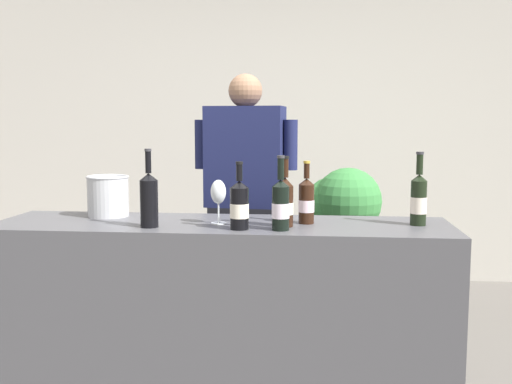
{
  "coord_description": "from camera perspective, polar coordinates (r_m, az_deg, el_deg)",
  "views": [
    {
      "loc": [
        0.45,
        -2.74,
        1.39
      ],
      "look_at": [
        0.17,
        0.0,
        1.07
      ],
      "focal_mm": 41.54,
      "sensor_mm": 36.0,
      "label": 1
    }
  ],
  "objects": [
    {
      "name": "wall_back",
      "position": [
        5.36,
        1.09,
        6.73
      ],
      "size": [
        8.0,
        0.1,
        2.8
      ],
      "primitive_type": "cube",
      "color": "beige",
      "rests_on": "ground_plane"
    },
    {
      "name": "counter",
      "position": [
        2.93,
        -3.32,
        -11.89
      ],
      "size": [
        2.17,
        0.57,
        0.92
      ],
      "primitive_type": "cube",
      "color": "#4C4C51",
      "rests_on": "ground_plane"
    },
    {
      "name": "wine_bottle_0",
      "position": [
        2.84,
        15.39,
        -0.66
      ],
      "size": [
        0.07,
        0.07,
        0.34
      ],
      "color": "black",
      "rests_on": "counter"
    },
    {
      "name": "wine_bottle_1",
      "position": [
        2.8,
        4.88,
        -0.84
      ],
      "size": [
        0.07,
        0.07,
        0.3
      ],
      "color": "black",
      "rests_on": "counter"
    },
    {
      "name": "wine_bottle_2",
      "position": [
        2.61,
        2.38,
        -1.19
      ],
      "size": [
        0.08,
        0.08,
        0.33
      ],
      "color": "black",
      "rests_on": "counter"
    },
    {
      "name": "wine_bottle_3",
      "position": [
        2.73,
        -10.27,
        -0.61
      ],
      "size": [
        0.08,
        0.08,
        0.36
      ],
      "color": "black",
      "rests_on": "counter"
    },
    {
      "name": "wine_bottle_4",
      "position": [
        2.7,
        2.81,
        -0.9
      ],
      "size": [
        0.08,
        0.08,
        0.32
      ],
      "color": "black",
      "rests_on": "counter"
    },
    {
      "name": "wine_bottle_5",
      "position": [
        2.63,
        -1.61,
        -1.29
      ],
      "size": [
        0.08,
        0.08,
        0.3
      ],
      "color": "black",
      "rests_on": "counter"
    },
    {
      "name": "wine_glass",
      "position": [
        2.78,
        -3.65,
        -0.15
      ],
      "size": [
        0.07,
        0.07,
        0.21
      ],
      "color": "silver",
      "rests_on": "counter"
    },
    {
      "name": "ice_bucket",
      "position": [
        3.09,
        -14.06,
        -0.36
      ],
      "size": [
        0.21,
        0.21,
        0.21
      ],
      "color": "silver",
      "rests_on": "counter"
    },
    {
      "name": "person_server",
      "position": [
        3.41,
        -1.01,
        -3.19
      ],
      "size": [
        0.59,
        0.28,
        1.67
      ],
      "color": "black",
      "rests_on": "ground_plane"
    },
    {
      "name": "potted_shrub",
      "position": [
        4.06,
        8.33,
        -2.98
      ],
      "size": [
        0.56,
        0.59,
        1.1
      ],
      "color": "brown",
      "rests_on": "ground_plane"
    }
  ]
}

